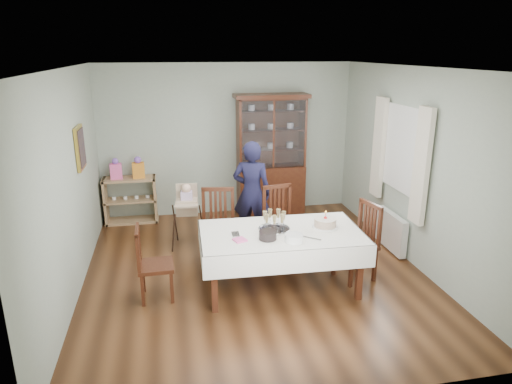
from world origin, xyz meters
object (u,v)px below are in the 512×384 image
object	(u,v)px
dining_table	(281,259)
gift_bag_pink	(116,170)
chair_far_right	(281,236)
china_cabinet	(271,154)
sideboard	(131,200)
gift_bag_orange	(138,168)
woman	(252,193)
champagne_tray	(274,225)
chair_far_left	(218,242)
high_chair	(188,221)
birthday_cake	(325,223)
chair_end_right	(356,256)
chair_end_left	(155,277)

from	to	relation	value
dining_table	gift_bag_pink	xyz separation A→B (m)	(-2.20, 2.75, 0.57)
chair_far_right	china_cabinet	bearing A→B (deg)	72.72
china_cabinet	sideboard	xyz separation A→B (m)	(-2.50, 0.02, -0.72)
gift_bag_orange	woman	bearing A→B (deg)	-36.05
sideboard	chair_far_right	xyz separation A→B (m)	(2.23, -1.88, -0.09)
sideboard	champagne_tray	xyz separation A→B (m)	(1.93, -2.69, 0.43)
champagne_tray	woman	bearing A→B (deg)	90.68
china_cabinet	gift_bag_orange	world-z (taller)	china_cabinet
chair_far_left	gift_bag_orange	world-z (taller)	gift_bag_orange
high_chair	gift_bag_pink	world-z (taller)	gift_bag_pink
sideboard	gift_bag_orange	bearing A→B (deg)	-6.67
sideboard	birthday_cake	bearing A→B (deg)	-46.70
chair_far_right	high_chair	size ratio (longest dim) A/B	1.05
chair_end_right	high_chair	distance (m)	2.60
chair_end_left	gift_bag_pink	size ratio (longest dim) A/B	2.55
dining_table	china_cabinet	xyz separation A→B (m)	(0.50, 2.74, 0.74)
dining_table	chair_far_left	world-z (taller)	chair_far_left
gift_bag_pink	china_cabinet	bearing A→B (deg)	-0.03
chair_far_right	chair_end_right	bearing A→B (deg)	-55.47
chair_end_right	high_chair	world-z (taller)	chair_end_right
chair_end_right	birthday_cake	bearing A→B (deg)	-101.17
gift_bag_orange	gift_bag_pink	bearing A→B (deg)	180.00
chair_far_right	high_chair	bearing A→B (deg)	143.58
woman	birthday_cake	distance (m)	1.60
dining_table	gift_bag_pink	world-z (taller)	gift_bag_pink
champagne_tray	gift_bag_pink	xyz separation A→B (m)	(-2.12, 2.67, 0.13)
sideboard	gift_bag_pink	world-z (taller)	gift_bag_pink
birthday_cake	chair_end_left	bearing A→B (deg)	179.68
chair_far_right	birthday_cake	distance (m)	1.06
birthday_cake	gift_bag_orange	size ratio (longest dim) A/B	0.86
sideboard	birthday_cake	xyz separation A→B (m)	(2.58, -2.73, 0.42)
dining_table	chair_end_left	xyz separation A→B (m)	(-1.55, 0.04, -0.11)
china_cabinet	gift_bag_pink	world-z (taller)	china_cabinet
chair_far_right	woman	world-z (taller)	woman
dining_table	gift_bag_pink	bearing A→B (deg)	128.65
champagne_tray	birthday_cake	world-z (taller)	champagne_tray
chair_end_right	champagne_tray	bearing A→B (deg)	-105.09
china_cabinet	birthday_cake	world-z (taller)	china_cabinet
champagne_tray	birthday_cake	size ratio (longest dim) A/B	1.23
chair_end_left	champagne_tray	xyz separation A→B (m)	(1.48, 0.03, 0.56)
china_cabinet	chair_far_right	distance (m)	2.04
dining_table	champagne_tray	size ratio (longest dim) A/B	5.18
chair_far_left	high_chair	distance (m)	0.83
champagne_tray	gift_bag_pink	world-z (taller)	gift_bag_pink
chair_end_right	champagne_tray	distance (m)	1.23
high_chair	birthday_cake	distance (m)	2.30
chair_far_right	woman	xyz separation A→B (m)	(-0.32, 0.59, 0.50)
sideboard	champagne_tray	bearing A→B (deg)	-54.40
chair_far_left	high_chair	xyz separation A→B (m)	(-0.38, 0.74, 0.07)
sideboard	gift_bag_pink	xyz separation A→B (m)	(-0.20, -0.02, 0.56)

